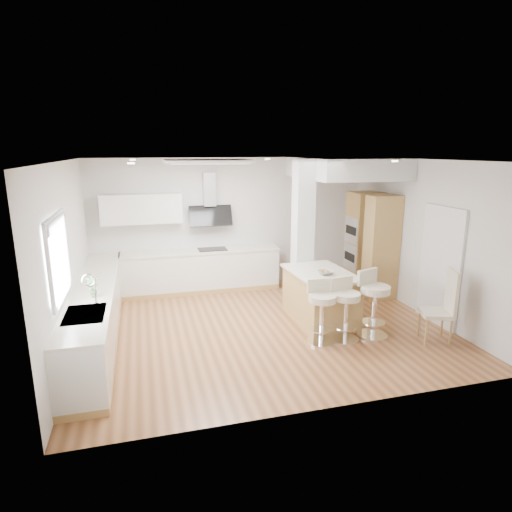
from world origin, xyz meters
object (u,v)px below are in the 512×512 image
object	(u,v)px
bar_stool_a	(322,308)
bar_stool_b	(345,306)
peninsula	(320,296)
dining_chair	(444,304)
bar_stool_c	(373,300)

from	to	relation	value
bar_stool_a	bar_stool_b	world-z (taller)	bar_stool_b
peninsula	bar_stool_a	world-z (taller)	bar_stool_a
bar_stool_a	bar_stool_b	distance (m)	0.40
bar_stool_a	dining_chair	xyz separation A→B (m)	(1.84, -0.48, 0.07)
bar_stool_c	dining_chair	world-z (taller)	dining_chair
bar_stool_a	bar_stool_c	world-z (taller)	bar_stool_c
peninsula	bar_stool_b	size ratio (longest dim) A/B	1.50
bar_stool_b	dining_chair	bearing A→B (deg)	-24.11
bar_stool_a	bar_stool_b	bearing A→B (deg)	2.11
peninsula	bar_stool_a	xyz separation A→B (m)	(-0.35, -0.85, 0.11)
bar_stool_a	bar_stool_b	size ratio (longest dim) A/B	1.00
bar_stool_b	dining_chair	distance (m)	1.52
bar_stool_b	bar_stool_c	distance (m)	0.50
peninsula	bar_stool_b	world-z (taller)	bar_stool_b
bar_stool_c	dining_chair	distance (m)	1.06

